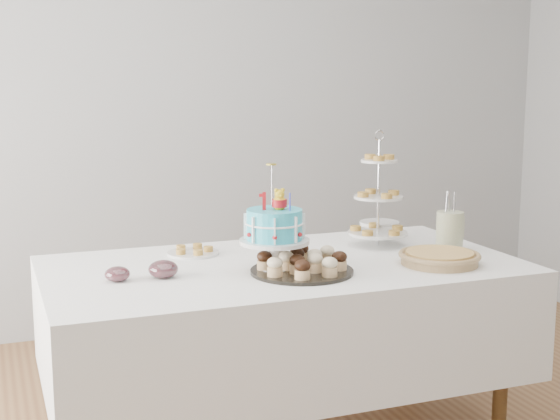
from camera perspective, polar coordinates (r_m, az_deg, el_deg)
name	(u,v)px	position (r m, az deg, el deg)	size (l,w,h in m)	color
walls	(313,125)	(2.83, 2.45, 6.21)	(5.04, 4.04, 2.70)	#A1A3A6
table	(283,317)	(3.25, 0.24, -7.82)	(1.92, 1.02, 0.77)	silver
birthday_cake	(275,243)	(3.03, -0.40, -2.43)	(0.27, 0.27, 0.42)	silver
cupcake_tray	(302,262)	(3.03, 1.61, -3.80)	(0.40, 0.40, 0.09)	black
pie	(439,257)	(3.23, 11.58, -3.40)	(0.33, 0.33, 0.05)	tan
tiered_stand	(378,198)	(3.52, 7.21, 0.89)	(0.27, 0.27, 0.52)	silver
plate_stack	(379,229)	(3.74, 7.28, -1.39)	(0.19, 0.19, 0.07)	silver
pastry_plate	(193,251)	(3.37, -6.37, -3.00)	(0.22, 0.22, 0.03)	silver
jam_bowl_a	(117,274)	(2.97, -11.81, -4.63)	(0.09, 0.09, 0.06)	silver
jam_bowl_b	(163,269)	(2.99, -8.54, -4.32)	(0.11, 0.11, 0.07)	silver
utensil_pitcher	(450,230)	(3.48, 12.32, -1.41)	(0.12, 0.12, 0.26)	beige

